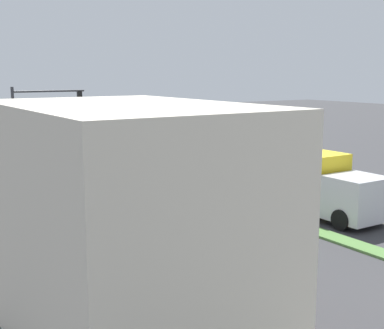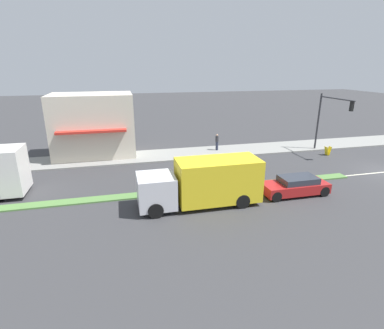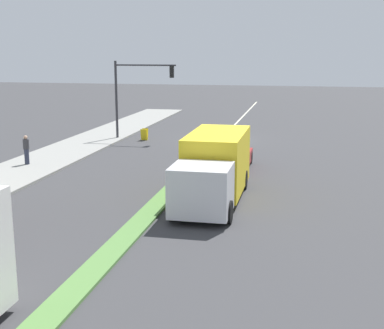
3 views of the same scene
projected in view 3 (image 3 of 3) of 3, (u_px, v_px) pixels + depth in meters
The scene contains 8 objects.
ground_plane at pixel (154, 209), 22.24m from camera, with size 160.00×160.00×0.00m, color #38383A.
median_strip at pixel (58, 307), 13.62m from camera, with size 0.90×46.00×0.10m, color #568442.
lane_marking_center at pixel (221, 139), 39.46m from camera, with size 0.16×60.00×0.01m, color beige.
traffic_signal_main at pixel (135, 86), 38.62m from camera, with size 4.59×0.34×5.60m.
pedestrian at pixel (26, 149), 30.19m from camera, with size 0.34×0.34×1.66m.
warning_aframe_sign at pixel (144, 134), 39.15m from camera, with size 0.45×0.53×0.84m.
delivery_truck at pixel (214, 167), 23.30m from camera, with size 2.44×7.50×2.87m.
hatchback_red at pixel (233, 158), 29.60m from camera, with size 1.79×4.42×1.25m.
Camera 3 is at (-5.92, 38.58, 6.47)m, focal length 50.00 mm.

